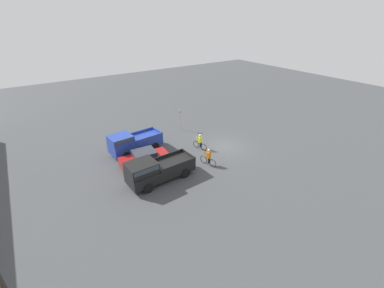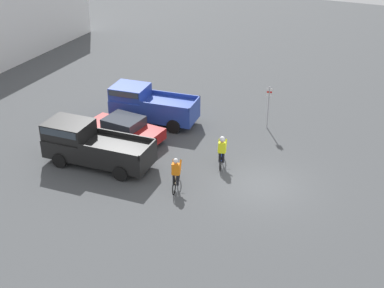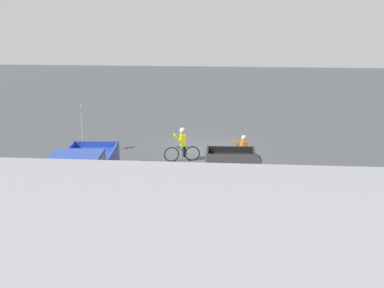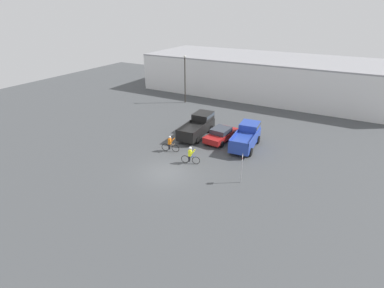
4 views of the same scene
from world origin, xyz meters
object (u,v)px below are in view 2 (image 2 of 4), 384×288
object	(u,v)px
pickup_truck_0	(90,144)
cyclist_0	(222,150)
cyclist_1	(176,174)
sedan_0	(124,129)
pickup_truck_1	(148,104)
fire_lane_sign	(269,103)

from	to	relation	value
pickup_truck_0	cyclist_0	xyz separation A→B (m)	(2.47, -6.18, -0.25)
cyclist_1	sedan_0	bearing A→B (deg)	55.28
pickup_truck_1	pickup_truck_0	bearing A→B (deg)	176.37
sedan_0	pickup_truck_0	bearing A→B (deg)	173.74
pickup_truck_1	cyclist_0	distance (m)	6.61
cyclist_0	cyclist_1	world-z (taller)	cyclist_0
sedan_0	fire_lane_sign	distance (m)	8.28
cyclist_1	fire_lane_sign	bearing A→B (deg)	-14.38
cyclist_1	fire_lane_sign	size ratio (longest dim) A/B	0.68
pickup_truck_1	cyclist_1	size ratio (longest dim) A/B	2.99
cyclist_1	cyclist_0	bearing A→B (deg)	-22.27
pickup_truck_0	cyclist_0	size ratio (longest dim) A/B	3.34
sedan_0	cyclist_0	world-z (taller)	cyclist_0
sedan_0	pickup_truck_1	distance (m)	2.80
cyclist_0	cyclist_1	bearing A→B (deg)	157.73
cyclist_0	cyclist_1	distance (m)	3.13
pickup_truck_0	fire_lane_sign	xyz separation A→B (m)	(7.57, -7.04, 0.44)
sedan_0	fire_lane_sign	bearing A→B (deg)	-54.79
sedan_0	cyclist_0	xyz separation A→B (m)	(-0.35, -5.87, 0.14)
sedan_0	cyclist_1	world-z (taller)	cyclist_1
cyclist_0	pickup_truck_1	bearing A→B (deg)	61.82
sedan_0	cyclist_1	bearing A→B (deg)	-124.72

